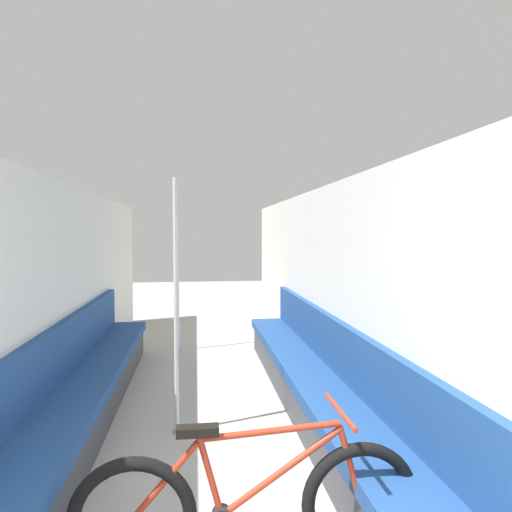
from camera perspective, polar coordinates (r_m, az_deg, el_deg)
The scene contains 7 objects.
wall_left at distance 4.06m, azimuth -25.16°, elevation -5.72°, with size 0.10×9.73×2.11m, color silver.
wall_right at distance 4.08m, azimuth 11.33°, elevation -5.45°, with size 0.10×9.73×2.11m, color silver.
bench_seat_row_left at distance 4.21m, azimuth -21.20°, elevation -16.11°, with size 0.48×4.99×0.88m.
bench_seat_row_right at distance 4.23m, azimuth 7.53°, elevation -15.85°, with size 0.48×4.99×0.88m.
bicycle at distance 2.51m, azimuth -0.81°, elevation -28.82°, with size 1.71×0.46×0.78m.
grab_pole_near at distance 6.43m, azimuth -9.76°, elevation -2.76°, with size 0.08×0.08×2.09m.
grab_pole_far at distance 3.79m, azimuth -9.98°, elevation -6.66°, with size 0.08×0.08×2.09m.
Camera 1 is at (-0.04, -0.55, 1.64)m, focal length 32.00 mm.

